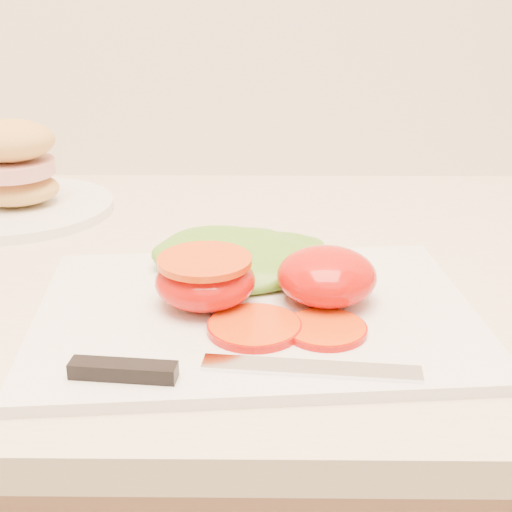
{
  "coord_description": "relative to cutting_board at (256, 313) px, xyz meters",
  "views": [
    {
      "loc": [
        -0.28,
        0.99,
        1.22
      ],
      "look_at": [
        -0.29,
        1.55,
        0.99
      ],
      "focal_mm": 50.0,
      "sensor_mm": 36.0,
      "label": 1
    }
  ],
  "objects": [
    {
      "name": "sandwich_plate",
      "position": [
        -0.3,
        0.29,
        0.04
      ],
      "size": [
        0.23,
        0.23,
        0.12
      ],
      "rotation": [
        0.0,
        0.0,
        0.32
      ],
      "color": "white",
      "rests_on": "counter"
    },
    {
      "name": "knife",
      "position": [
        -0.04,
        -0.11,
        0.01
      ],
      "size": [
        0.26,
        0.04,
        0.01
      ],
      "rotation": [
        0.0,
        0.0,
        -0.1
      ],
      "color": "silver",
      "rests_on": "cutting_board"
    },
    {
      "name": "tomato_slice_0",
      "position": [
        -0.0,
        -0.04,
        0.01
      ],
      "size": [
        0.07,
        0.07,
        0.01
      ],
      "primitive_type": "cylinder",
      "color": "#D2510C",
      "rests_on": "cutting_board"
    },
    {
      "name": "lettuce_leaf_1",
      "position": [
        0.02,
        0.09,
        0.02
      ],
      "size": [
        0.14,
        0.14,
        0.02
      ],
      "primitive_type": "ellipsoid",
      "rotation": [
        0.0,
        0.0,
        0.66
      ],
      "color": "#569828",
      "rests_on": "cutting_board"
    },
    {
      "name": "tomato_slice_1",
      "position": [
        0.06,
        -0.04,
        0.01
      ],
      "size": [
        0.07,
        0.07,
        0.01
      ],
      "primitive_type": "cylinder",
      "color": "#D2510C",
      "rests_on": "cutting_board"
    },
    {
      "name": "cutting_board",
      "position": [
        0.0,
        0.0,
        0.0
      ],
      "size": [
        0.4,
        0.3,
        0.01
      ],
      "primitive_type": "cube",
      "rotation": [
        0.0,
        0.0,
        0.09
      ],
      "color": "white",
      "rests_on": "counter"
    },
    {
      "name": "tomato_half_cut",
      "position": [
        -0.04,
        0.01,
        0.03
      ],
      "size": [
        0.09,
        0.09,
        0.04
      ],
      "color": "red",
      "rests_on": "cutting_board"
    },
    {
      "name": "lettuce_leaf_0",
      "position": [
        -0.02,
        0.08,
        0.02
      ],
      "size": [
        0.18,
        0.14,
        0.03
      ],
      "primitive_type": "ellipsoid",
      "rotation": [
        0.0,
        0.0,
        -0.23
      ],
      "color": "#569828",
      "rests_on": "cutting_board"
    },
    {
      "name": "tomato_half_dome",
      "position": [
        0.06,
        0.02,
        0.03
      ],
      "size": [
        0.09,
        0.09,
        0.05
      ],
      "primitive_type": "ellipsoid",
      "color": "red",
      "rests_on": "cutting_board"
    }
  ]
}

